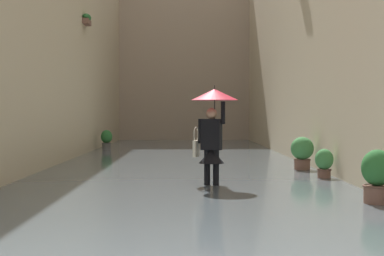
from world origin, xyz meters
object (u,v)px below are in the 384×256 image
Objects in this scene: potted_plant_far_left at (377,178)px; potted_plant_near_left at (324,164)px; potted_plant_mid_right at (107,140)px; potted_plant_mid_left at (302,153)px; person_wading at (213,120)px.

potted_plant_near_left is (-0.02, -3.56, -0.09)m from potted_plant_far_left.
potted_plant_mid_left is at bearing 126.96° from potted_plant_mid_right.
person_wading is at bearing -42.95° from potted_plant_far_left.
potted_plant_mid_left is at bearing -86.51° from potted_plant_near_left.
potted_plant_mid_right is at bearing -71.90° from person_wading.
potted_plant_mid_left is (0.10, -5.40, 0.02)m from potted_plant_far_left.
potted_plant_far_left reaches higher than potted_plant_mid_right.
potted_plant_near_left is 0.86× the size of potted_plant_mid_right.
person_wading reaches higher than potted_plant_mid_right.
potted_plant_mid_right is (6.08, -13.35, -0.03)m from potted_plant_far_left.
person_wading is at bearing 26.92° from potted_plant_near_left.
potted_plant_far_left is 14.67m from potted_plant_mid_right.
potted_plant_far_left is at bearing 114.49° from potted_plant_mid_right.
potted_plant_mid_right is 0.94× the size of potted_plant_mid_left.
person_wading is at bearing 108.10° from potted_plant_mid_right.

